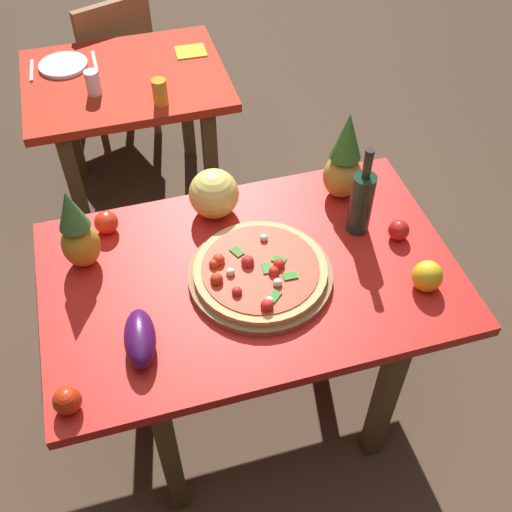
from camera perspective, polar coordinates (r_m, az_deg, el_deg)
The scene contains 21 objects.
ground_plane at distance 2.55m, azimuth -0.46°, elevation -12.32°, with size 10.00×10.00×0.00m, color #4C3828.
display_table at distance 2.02m, azimuth -0.56°, elevation -3.15°, with size 1.32×0.83×0.73m.
background_table at distance 2.97m, azimuth -11.81°, elevation 14.08°, with size 0.90×0.71×0.73m.
dining_chair at distance 3.54m, azimuth -13.23°, elevation 17.26°, with size 0.51×0.51×0.85m.
pizza_board at distance 1.93m, azimuth 0.41°, elevation -1.81°, with size 0.46×0.46×0.03m, color brown.
pizza at distance 1.90m, azimuth 0.29°, elevation -1.35°, with size 0.42×0.42×0.06m.
wine_bottle at distance 2.03m, azimuth 9.80°, elevation 5.02°, with size 0.08×0.08×0.33m.
pineapple_left at distance 2.14m, azimuth 8.24°, elevation 8.82°, with size 0.13×0.13×0.34m.
pineapple_right at distance 1.96m, azimuth -16.33°, elevation 2.09°, with size 0.12×0.12×0.30m.
melon at distance 2.09m, azimuth -3.94°, elevation 5.82°, with size 0.17×0.17×0.17m, color #EAD569.
bell_pepper at distance 1.95m, azimuth 15.68°, elevation -1.83°, with size 0.09×0.09×0.10m, color yellow.
eggplant at distance 1.77m, azimuth -10.77°, elevation -7.55°, with size 0.20×0.09×0.09m, color #3C0F45.
tomato_by_bottle at distance 2.11m, azimuth -13.79°, elevation 3.07°, with size 0.08×0.08×0.08m, color red.
tomato_near_board at distance 2.08m, azimuth 13.17°, elevation 2.36°, with size 0.07×0.07×0.07m, color red.
tomato_at_corner at distance 1.72m, azimuth -17.20°, elevation -12.75°, with size 0.08×0.08×0.08m, color red.
drinking_glass_juice at distance 2.66m, azimuth -8.95°, elevation 14.87°, with size 0.06×0.06×0.11m, color gold.
drinking_glass_water at distance 2.78m, azimuth -14.97°, elevation 15.35°, with size 0.06×0.06×0.10m, color silver.
dinner_plate at distance 3.04m, azimuth -17.54°, elevation 16.63°, with size 0.22×0.22×0.02m, color white.
fork_utensil at distance 3.05m, azimuth -20.18°, elevation 15.95°, with size 0.02×0.18×0.01m, color silver.
knife_utensil at distance 3.03m, azimuth -14.83°, elevation 17.15°, with size 0.02×0.18×0.01m, color silver.
napkin_folded at distance 3.04m, azimuth -6.12°, elevation 18.45°, with size 0.14×0.12×0.01m, color yellow.
Camera 1 is at (-0.33, -1.23, 2.21)m, focal length 42.89 mm.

